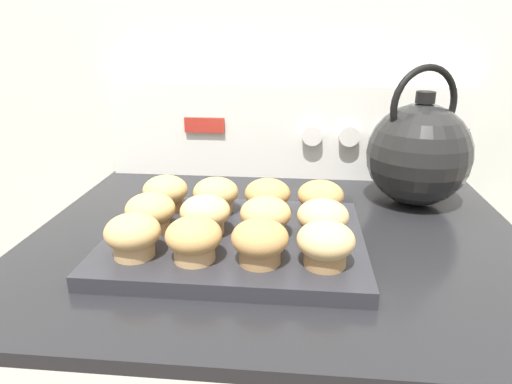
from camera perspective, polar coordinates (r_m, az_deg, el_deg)
name	(u,v)px	position (r m, az deg, el deg)	size (l,w,h in m)	color
wall_back	(288,42)	(1.03, 4.04, 18.21)	(8.00, 0.05, 2.40)	silver
control_panel	(286,131)	(1.00, 3.82, 7.62)	(0.76, 0.07, 0.20)	white
muffin_pan	(235,241)	(0.68, -2.60, -6.08)	(0.37, 0.29, 0.02)	#28282D
muffin_r0_c0	(133,235)	(0.62, -15.14, -5.24)	(0.07, 0.07, 0.06)	tan
muffin_r0_c1	(194,239)	(0.60, -7.78, -5.82)	(0.07, 0.07, 0.06)	tan
muffin_r0_c2	(260,241)	(0.59, 0.49, -6.20)	(0.07, 0.07, 0.06)	#A37A4C
muffin_r0_c3	(326,244)	(0.59, 8.70, -6.41)	(0.07, 0.07, 0.06)	#A37A4C
muffin_r1_c0	(151,212)	(0.69, -13.05, -2.49)	(0.07, 0.07, 0.06)	tan
muffin_r1_c1	(205,215)	(0.67, -6.36, -2.82)	(0.07, 0.07, 0.06)	tan
muffin_r1_c2	(266,217)	(0.66, 1.20, -3.08)	(0.07, 0.07, 0.06)	#A37A4C
muffin_r1_c3	(323,219)	(0.66, 8.34, -3.38)	(0.07, 0.07, 0.06)	olive
muffin_r2_c0	(166,193)	(0.77, -11.25, -0.09)	(0.07, 0.07, 0.06)	olive
muffin_r2_c1	(216,195)	(0.75, -5.05, -0.37)	(0.07, 0.07, 0.06)	tan
muffin_r2_c2	(267,196)	(0.74, 1.45, -0.54)	(0.07, 0.07, 0.06)	tan
muffin_r2_c3	(320,198)	(0.74, 8.06, -0.77)	(0.07, 0.07, 0.06)	#A37A4C
tea_kettle	(419,153)	(0.88, 19.73, 4.66)	(0.21, 0.19, 0.25)	black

